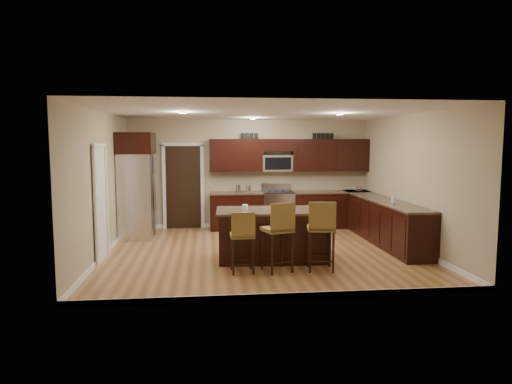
{
  "coord_description": "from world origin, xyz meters",
  "views": [
    {
      "loc": [
        -1.06,
        -8.66,
        2.12
      ],
      "look_at": [
        -0.09,
        0.4,
        1.14
      ],
      "focal_mm": 32.0,
      "sensor_mm": 36.0,
      "label": 1
    }
  ],
  "objects": [
    {
      "name": "floor_mat",
      "position": [
        -0.08,
        1.63,
        0.01
      ],
      "size": [
        0.89,
        0.65,
        0.01
      ],
      "primitive_type": "cube",
      "rotation": [
        0.0,
        0.0,
        0.13
      ],
      "color": "brown",
      "rests_on": "floor"
    },
    {
      "name": "stool_right",
      "position": [
        0.8,
        -1.4,
        0.73
      ],
      "size": [
        0.49,
        0.49,
        1.18
      ],
      "rotation": [
        0.0,
        0.0,
        -0.13
      ],
      "color": "olive",
      "rests_on": "floor"
    },
    {
      "name": "upper_cabinets",
      "position": [
        1.04,
        2.58,
        1.84
      ],
      "size": [
        4.0,
        0.33,
        0.8
      ],
      "color": "black",
      "rests_on": "wall_back"
    },
    {
      "name": "wall_back",
      "position": [
        0.0,
        2.75,
        1.35
      ],
      "size": [
        6.0,
        0.0,
        6.0
      ],
      "primitive_type": "plane",
      "rotation": [
        1.57,
        0.0,
        0.0
      ],
      "color": "tan",
      "rests_on": "floor"
    },
    {
      "name": "soap_bottle",
      "position": [
        2.7,
        0.15,
        1.01
      ],
      "size": [
        0.08,
        0.08,
        0.17
      ],
      "primitive_type": "imported",
      "rotation": [
        0.0,
        0.0,
        -0.05
      ],
      "color": "#B2B2B2",
      "rests_on": "base_cabinets"
    },
    {
      "name": "pantry_door",
      "position": [
        -2.98,
        -0.3,
        1.02
      ],
      "size": [
        0.03,
        0.8,
        2.04
      ],
      "primitive_type": "cube",
      "color": "white",
      "rests_on": "floor"
    },
    {
      "name": "refrigerator",
      "position": [
        -2.62,
        1.66,
        1.2
      ],
      "size": [
        0.79,
        1.0,
        2.35
      ],
      "color": "silver",
      "rests_on": "floor"
    },
    {
      "name": "fruit_bowl",
      "position": [
        2.75,
        2.45,
        0.96
      ],
      "size": [
        0.32,
        0.32,
        0.08
      ],
      "primitive_type": "imported",
      "rotation": [
        0.0,
        0.0,
        -0.06
      ],
      "color": "silver",
      "rests_on": "base_cabinets"
    },
    {
      "name": "range",
      "position": [
        0.68,
        2.45,
        0.47
      ],
      "size": [
        0.76,
        0.64,
        1.11
      ],
      "color": "silver",
      "rests_on": "floor"
    },
    {
      "name": "stool_left",
      "position": [
        -0.5,
        -1.39,
        0.64
      ],
      "size": [
        0.4,
        0.4,
        1.02
      ],
      "rotation": [
        0.0,
        0.0,
        0.04
      ],
      "color": "olive",
      "rests_on": "floor"
    },
    {
      "name": "wall_right",
      "position": [
        3.0,
        0.0,
        1.35
      ],
      "size": [
        0.0,
        5.5,
        5.5
      ],
      "primitive_type": "plane",
      "rotation": [
        1.57,
        0.0,
        -1.57
      ],
      "color": "tan",
      "rests_on": "floor"
    },
    {
      "name": "letter_decor",
      "position": [
        0.9,
        2.58,
        2.29
      ],
      "size": [
        2.2,
        0.03,
        0.15
      ],
      "primitive_type": null,
      "color": "black",
      "rests_on": "upper_cabinets"
    },
    {
      "name": "floor",
      "position": [
        0.0,
        0.0,
        0.0
      ],
      "size": [
        6.0,
        6.0,
        0.0
      ],
      "primitive_type": "plane",
      "color": "#A36F40",
      "rests_on": "ground"
    },
    {
      "name": "doorway",
      "position": [
        -1.65,
        2.73,
        1.03
      ],
      "size": [
        0.85,
        0.03,
        2.06
      ],
      "primitive_type": "cube",
      "color": "black",
      "rests_on": "floor"
    },
    {
      "name": "canister_tall",
      "position": [
        -0.31,
        2.45,
        1.01
      ],
      "size": [
        0.12,
        0.12,
        0.18
      ],
      "primitive_type": "cylinder",
      "color": "silver",
      "rests_on": "base_cabinets"
    },
    {
      "name": "island",
      "position": [
        0.11,
        -0.55,
        0.43
      ],
      "size": [
        2.08,
        1.16,
        0.92
      ],
      "rotation": [
        0.0,
        0.0,
        -0.05
      ],
      "color": "black",
      "rests_on": "floor"
    },
    {
      "name": "base_cabinets",
      "position": [
        1.9,
        1.45,
        0.46
      ],
      "size": [
        4.02,
        3.96,
        0.92
      ],
      "color": "black",
      "rests_on": "floor"
    },
    {
      "name": "stool_mid",
      "position": [
        0.1,
        -1.4,
        0.73
      ],
      "size": [
        0.55,
        0.55,
        1.16
      ],
      "rotation": [
        0.0,
        0.0,
        0.32
      ],
      "color": "olive",
      "rests_on": "floor"
    },
    {
      "name": "wall_left",
      "position": [
        -3.0,
        0.0,
        1.35
      ],
      "size": [
        0.0,
        5.5,
        5.5
      ],
      "primitive_type": "plane",
      "rotation": [
        1.57,
        0.0,
        1.57
      ],
      "color": "tan",
      "rests_on": "floor"
    },
    {
      "name": "ceiling",
      "position": [
        0.0,
        0.0,
        2.7
      ],
      "size": [
        6.0,
        6.0,
        0.0
      ],
      "primitive_type": "plane",
      "rotation": [
        3.14,
        0.0,
        0.0
      ],
      "color": "silver",
      "rests_on": "wall_back"
    },
    {
      "name": "island_jar",
      "position": [
        -0.39,
        -0.55,
        0.97
      ],
      "size": [
        0.1,
        0.1,
        0.1
      ],
      "primitive_type": "cylinder",
      "color": "white",
      "rests_on": "island"
    },
    {
      "name": "canister_short",
      "position": [
        -0.05,
        2.45,
        1.0
      ],
      "size": [
        0.11,
        0.11,
        0.16
      ],
      "primitive_type": "cylinder",
      "color": "silver",
      "rests_on": "base_cabinets"
    },
    {
      "name": "microwave",
      "position": [
        0.68,
        2.6,
        1.62
      ],
      "size": [
        0.76,
        0.31,
        0.4
      ],
      "primitive_type": "cube",
      "color": "silver",
      "rests_on": "upper_cabinets"
    }
  ]
}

